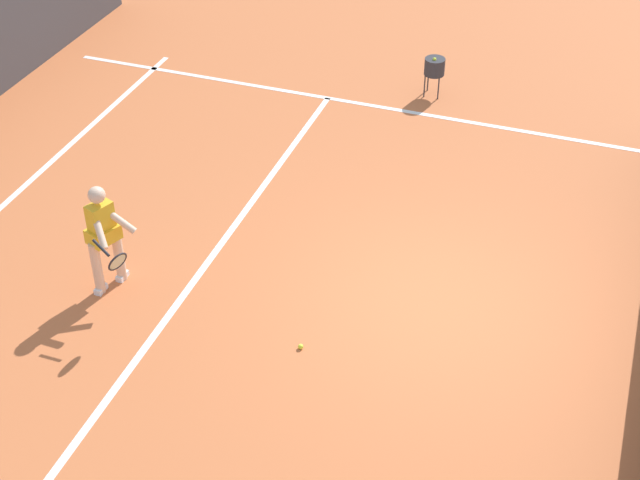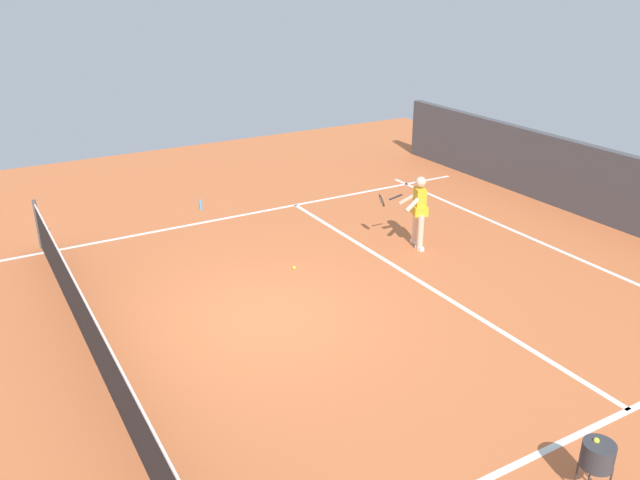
{
  "view_description": "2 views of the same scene",
  "coord_description": "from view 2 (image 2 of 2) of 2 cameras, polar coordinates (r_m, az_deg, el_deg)",
  "views": [
    {
      "loc": [
        9.25,
        1.71,
        7.93
      ],
      "look_at": [
        0.6,
        -1.37,
        1.07
      ],
      "focal_mm": 52.58,
      "sensor_mm": 36.0,
      "label": 1
    },
    {
      "loc": [
        -8.92,
        4.07,
        5.46
      ],
      "look_at": [
        0.62,
        -1.45,
        0.89
      ],
      "focal_mm": 36.69,
      "sensor_mm": 36.0,
      "label": 2
    }
  ],
  "objects": [
    {
      "name": "court_back_wall",
      "position": [
        16.31,
        24.17,
        4.1
      ],
      "size": [
        14.52,
        0.24,
        1.7
      ],
      "primitive_type": "cube",
      "color": "#47474C",
      "rests_on": "ground"
    },
    {
      "name": "sideline_right_marking",
      "position": [
        15.28,
        -12.58,
        1.04
      ],
      "size": [
        0.1,
        16.17,
        0.01
      ],
      "primitive_type": "cube",
      "color": "white",
      "rests_on": "ground"
    },
    {
      "name": "tennis_ball_near",
      "position": [
        12.87,
        -2.27,
        -2.43
      ],
      "size": [
        0.07,
        0.07,
        0.07
      ],
      "primitive_type": "sphere",
      "color": "#D1E533",
      "rests_on": "ground"
    },
    {
      "name": "court_net",
      "position": [
        10.28,
        -19.31,
        -7.71
      ],
      "size": [
        10.2,
        0.08,
        1.07
      ],
      "color": "#4C4C51",
      "rests_on": "ground"
    },
    {
      "name": "baseline_marking",
      "position": [
        14.93,
        18.58,
        -0.14
      ],
      "size": [
        10.52,
        0.1,
        0.01
      ],
      "primitive_type": "cube",
      "color": "white",
      "rests_on": "ground"
    },
    {
      "name": "service_line_marking",
      "position": [
        12.69,
        8.01,
        -3.16
      ],
      "size": [
        9.52,
        0.1,
        0.01
      ],
      "primitive_type": "cube",
      "color": "white",
      "rests_on": "ground"
    },
    {
      "name": "tennis_player",
      "position": [
        13.75,
        8.52,
        2.68
      ],
      "size": [
        1.0,
        0.86,
        1.55
      ],
      "color": "beige",
      "rests_on": "ground"
    },
    {
      "name": "ground_plane",
      "position": [
        11.22,
        -4.86,
        -6.68
      ],
      "size": [
        23.62,
        23.62,
        0.0
      ],
      "primitive_type": "plane",
      "color": "#C66638"
    },
    {
      "name": "water_bottle",
      "position": [
        16.31,
        -10.36,
        3.05
      ],
      "size": [
        0.07,
        0.07,
        0.24
      ],
      "primitive_type": "cylinder",
      "color": "#4C9EE5",
      "rests_on": "ground"
    },
    {
      "name": "ball_hopper",
      "position": [
        8.11,
        23.07,
        -16.89
      ],
      "size": [
        0.36,
        0.36,
        0.74
      ],
      "color": "#333338",
      "rests_on": "ground"
    }
  ]
}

